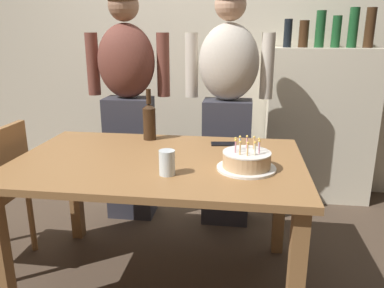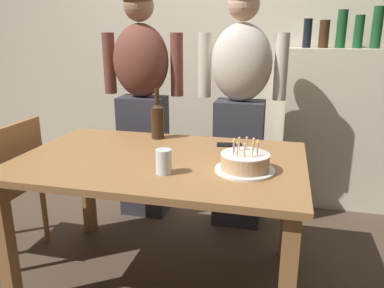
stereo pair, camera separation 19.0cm
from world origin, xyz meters
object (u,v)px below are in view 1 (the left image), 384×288
at_px(water_glass_near, 167,163).
at_px(person_woman_cardigan, 228,107).
at_px(person_man_bearded, 128,104).
at_px(birthday_cake, 247,161).
at_px(wine_bottle, 149,120).
at_px(cell_phone, 223,144).

bearing_deg(water_glass_near, person_woman_cardigan, 77.32).
relative_size(water_glass_near, person_man_bearded, 0.07).
distance_m(birthday_cake, wine_bottle, 0.75).
bearing_deg(wine_bottle, birthday_cake, -37.86).
bearing_deg(cell_phone, person_man_bearded, 138.49).
relative_size(water_glass_near, wine_bottle, 0.38).
xyz_separation_m(birthday_cake, cell_phone, (-0.13, 0.41, -0.04)).
relative_size(birthday_cake, person_woman_cardigan, 0.17).
height_order(cell_phone, person_man_bearded, person_man_bearded).
bearing_deg(person_man_bearded, cell_phone, 145.86).
height_order(birthday_cake, person_woman_cardigan, person_woman_cardigan).
height_order(water_glass_near, person_man_bearded, person_man_bearded).
distance_m(birthday_cake, person_man_bearded, 1.25).
xyz_separation_m(water_glass_near, person_man_bearded, (-0.49, 1.02, 0.08)).
xyz_separation_m(water_glass_near, person_woman_cardigan, (0.23, 1.02, 0.08)).
relative_size(person_man_bearded, person_woman_cardigan, 1.00).
relative_size(birthday_cake, wine_bottle, 0.92).
bearing_deg(water_glass_near, person_man_bearded, 115.83).
xyz_separation_m(cell_phone, person_man_bearded, (-0.72, 0.49, 0.13)).
xyz_separation_m(birthday_cake, wine_bottle, (-0.59, 0.46, 0.08)).
bearing_deg(cell_phone, person_woman_cardigan, 82.73).
relative_size(birthday_cake, person_man_bearded, 0.17).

